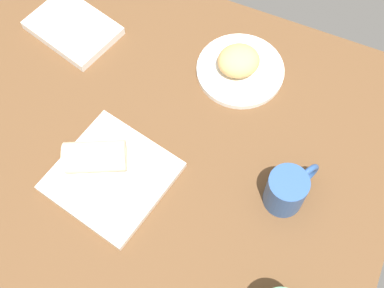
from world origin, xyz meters
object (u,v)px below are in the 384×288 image
object	(u,v)px
scone_pastry	(239,61)
sauce_cup	(128,188)
breakfast_wrap	(95,157)
book_stack	(73,28)
second_mug	(287,191)
round_plate	(240,70)
square_plate	(112,176)

from	to	relation	value
scone_pastry	sauce_cup	distance (cm)	38.15
scone_pastry	sauce_cup	size ratio (longest dim) A/B	2.17
breakfast_wrap	book_stack	distance (cm)	37.30
scone_pastry	second_mug	distance (cm)	32.64
sauce_cup	second_mug	xyz separation A→B (cm)	(-29.56, -11.25, 1.97)
scone_pastry	breakfast_wrap	world-z (taller)	breakfast_wrap
scone_pastry	book_stack	world-z (taller)	scone_pastry
sauce_cup	breakfast_wrap	bearing A→B (deg)	-18.25
round_plate	book_stack	size ratio (longest dim) A/B	0.86
book_stack	second_mug	world-z (taller)	second_mug
sauce_cup	breakfast_wrap	size ratio (longest dim) A/B	0.36
sauce_cup	scone_pastry	bearing A→B (deg)	-104.32
square_plate	breakfast_wrap	xyz separation A→B (cm)	(3.81, -1.25, 3.98)
scone_pastry	book_stack	bearing A→B (deg)	6.59
round_plate	sauce_cup	world-z (taller)	sauce_cup
book_stack	round_plate	bearing A→B (deg)	-173.23
round_plate	second_mug	bearing A→B (deg)	126.96
breakfast_wrap	second_mug	bearing A→B (deg)	-103.70
round_plate	book_stack	bearing A→B (deg)	6.77
square_plate	book_stack	world-z (taller)	book_stack
scone_pastry	square_plate	xyz separation A→B (cm)	(14.19, 35.37, -3.52)
round_plate	second_mug	xyz separation A→B (cm)	(-19.49, 25.90, 4.06)
round_plate	second_mug	size ratio (longest dim) A/B	1.66
sauce_cup	book_stack	size ratio (longest dim) A/B	0.19
sauce_cup	second_mug	bearing A→B (deg)	-159.17
round_plate	book_stack	distance (cm)	41.55
sauce_cup	square_plate	bearing A→B (deg)	-18.25
sauce_cup	second_mug	distance (cm)	31.68
book_stack	square_plate	bearing A→B (deg)	130.75
book_stack	scone_pastry	bearing A→B (deg)	-173.41
round_plate	square_plate	distance (cm)	38.54
sauce_cup	book_stack	world-z (taller)	sauce_cup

